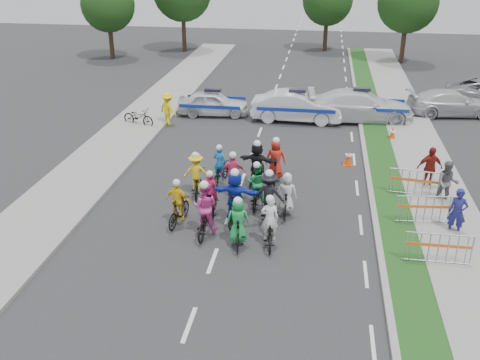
% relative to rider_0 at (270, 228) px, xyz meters
% --- Properties ---
extents(ground, '(90.00, 90.00, 0.00)m').
position_rel_rider_0_xyz_m(ground, '(-1.61, -1.25, -0.60)').
color(ground, '#28282B').
rests_on(ground, ground).
extents(curb_right, '(0.20, 60.00, 0.12)m').
position_rel_rider_0_xyz_m(curb_right, '(3.49, 3.75, -0.54)').
color(curb_right, gray).
rests_on(curb_right, ground).
extents(grass_strip, '(1.20, 60.00, 0.11)m').
position_rel_rider_0_xyz_m(grass_strip, '(4.19, 3.75, -0.54)').
color(grass_strip, '#174616').
rests_on(grass_strip, ground).
extents(sidewalk_right, '(2.40, 60.00, 0.13)m').
position_rel_rider_0_xyz_m(sidewalk_right, '(5.99, 3.75, -0.53)').
color(sidewalk_right, gray).
rests_on(sidewalk_right, ground).
extents(sidewalk_left, '(3.00, 60.00, 0.13)m').
position_rel_rider_0_xyz_m(sidewalk_left, '(-8.11, 3.75, -0.53)').
color(sidewalk_left, gray).
rests_on(sidewalk_left, ground).
extents(rider_0, '(0.81, 1.82, 1.80)m').
position_rel_rider_0_xyz_m(rider_0, '(0.00, 0.00, 0.00)').
color(rider_0, black).
rests_on(rider_0, ground).
extents(rider_1, '(0.79, 1.71, 1.75)m').
position_rel_rider_0_xyz_m(rider_1, '(-0.98, -0.20, 0.09)').
color(rider_1, black).
rests_on(rider_1, ground).
extents(rider_2, '(0.85, 1.96, 1.97)m').
position_rel_rider_0_xyz_m(rider_2, '(-2.16, 0.36, 0.13)').
color(rider_2, black).
rests_on(rider_2, ground).
extents(rider_3, '(0.92, 1.70, 1.73)m').
position_rel_rider_0_xyz_m(rider_3, '(-3.22, 0.84, 0.07)').
color(rider_3, black).
rests_on(rider_3, ground).
extents(rider_4, '(1.11, 1.95, 1.95)m').
position_rel_rider_0_xyz_m(rider_4, '(-0.20, 1.59, 0.16)').
color(rider_4, black).
rests_on(rider_4, ground).
extents(rider_5, '(1.65, 1.97, 2.03)m').
position_rel_rider_0_xyz_m(rider_5, '(-1.33, 1.32, 0.25)').
color(rider_5, black).
rests_on(rider_5, ground).
extents(rider_6, '(0.61, 1.67, 1.69)m').
position_rel_rider_0_xyz_m(rider_6, '(-2.29, 1.81, -0.03)').
color(rider_6, black).
rests_on(rider_6, ground).
extents(rider_7, '(0.72, 1.61, 1.67)m').
position_rel_rider_0_xyz_m(rider_7, '(0.39, 2.07, 0.06)').
color(rider_7, black).
rests_on(rider_7, ground).
extents(rider_8, '(0.75, 1.74, 1.76)m').
position_rel_rider_0_xyz_m(rider_8, '(-0.76, 2.69, 0.06)').
color(rider_8, black).
rests_on(rider_8, ground).
extents(rider_9, '(0.98, 1.81, 1.83)m').
position_rel_rider_0_xyz_m(rider_9, '(-1.73, 3.33, 0.11)').
color(rider_9, black).
rests_on(rider_9, ground).
extents(rider_10, '(1.05, 1.81, 1.77)m').
position_rel_rider_0_xyz_m(rider_10, '(-3.13, 3.23, 0.10)').
color(rider_10, black).
rests_on(rider_10, ground).
extents(rider_11, '(1.62, 1.92, 1.95)m').
position_rel_rider_0_xyz_m(rider_11, '(-0.95, 4.35, 0.22)').
color(rider_11, black).
rests_on(rider_11, ground).
extents(rider_12, '(0.86, 1.73, 1.69)m').
position_rel_rider_0_xyz_m(rider_12, '(-2.45, 4.37, -0.04)').
color(rider_12, black).
rests_on(rider_12, ground).
extents(rider_13, '(0.83, 1.85, 1.92)m').
position_rel_rider_0_xyz_m(rider_13, '(-0.27, 4.90, 0.15)').
color(rider_13, black).
rests_on(rider_13, ground).
extents(police_car_0, '(4.03, 1.93, 1.33)m').
position_rel_rider_0_xyz_m(police_car_0, '(-4.52, 13.23, 0.07)').
color(police_car_0, silver).
rests_on(police_car_0, ground).
extents(police_car_1, '(4.81, 1.76, 1.57)m').
position_rel_rider_0_xyz_m(police_car_1, '(0.10, 12.89, 0.19)').
color(police_car_1, silver).
rests_on(police_car_1, ground).
extents(police_car_2, '(5.80, 2.77, 1.63)m').
position_rel_rider_0_xyz_m(police_car_2, '(3.47, 13.49, 0.22)').
color(police_car_2, silver).
rests_on(police_car_2, ground).
extents(civilian_sedan, '(5.01, 2.63, 1.39)m').
position_rel_rider_0_xyz_m(civilian_sedan, '(8.49, 15.21, 0.10)').
color(civilian_sedan, silver).
rests_on(civilian_sedan, ground).
extents(spectator_0, '(0.69, 0.56, 1.64)m').
position_rel_rider_0_xyz_m(spectator_0, '(6.02, 1.59, 0.22)').
color(spectator_0, navy).
rests_on(spectator_0, ground).
extents(spectator_1, '(0.89, 0.73, 1.68)m').
position_rel_rider_0_xyz_m(spectator_1, '(6.12, 3.86, 0.24)').
color(spectator_1, '#5B5A5F').
rests_on(spectator_1, ground).
extents(spectator_2, '(1.09, 0.64, 1.74)m').
position_rel_rider_0_xyz_m(spectator_2, '(5.70, 5.14, 0.27)').
color(spectator_2, maroon).
rests_on(spectator_2, ground).
extents(marshal_hiviz, '(1.28, 1.13, 1.72)m').
position_rel_rider_0_xyz_m(marshal_hiviz, '(-6.52, 11.21, 0.26)').
color(marshal_hiviz, yellow).
rests_on(marshal_hiviz, ground).
extents(barrier_0, '(2.00, 0.51, 1.12)m').
position_rel_rider_0_xyz_m(barrier_0, '(5.09, -0.48, -0.04)').
color(barrier_0, '#A5A8AD').
rests_on(barrier_0, ground).
extents(barrier_1, '(2.04, 0.70, 1.12)m').
position_rel_rider_0_xyz_m(barrier_1, '(5.09, 2.04, -0.04)').
color(barrier_1, '#A5A8AD').
rests_on(barrier_1, ground).
extents(barrier_2, '(2.05, 0.76, 1.12)m').
position_rel_rider_0_xyz_m(barrier_2, '(5.09, 4.21, -0.04)').
color(barrier_2, '#A5A8AD').
rests_on(barrier_2, ground).
extents(cone_0, '(0.40, 0.40, 0.70)m').
position_rel_rider_0_xyz_m(cone_0, '(2.70, 7.08, -0.26)').
color(cone_0, '#F24C0C').
rests_on(cone_0, ground).
extents(cone_1, '(0.40, 0.40, 0.70)m').
position_rel_rider_0_xyz_m(cone_1, '(4.89, 10.53, -0.26)').
color(cone_1, '#F24C0C').
rests_on(cone_1, ground).
extents(parked_bike, '(1.94, 1.15, 0.96)m').
position_rel_rider_0_xyz_m(parked_bike, '(-8.01, 10.78, -0.12)').
color(parked_bike, black).
rests_on(parked_bike, ground).
extents(tree_0, '(4.20, 4.20, 6.30)m').
position_rel_rider_0_xyz_m(tree_0, '(-15.61, 26.75, 3.59)').
color(tree_0, '#382619').
rests_on(tree_0, ground).
extents(tree_1, '(4.55, 4.55, 6.82)m').
position_rel_rider_0_xyz_m(tree_1, '(7.39, 28.75, 3.94)').
color(tree_1, '#382619').
rests_on(tree_1, ground).
extents(tree_4, '(4.20, 4.20, 6.30)m').
position_rel_rider_0_xyz_m(tree_4, '(1.39, 32.75, 3.59)').
color(tree_4, '#382619').
rests_on(tree_4, ground).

